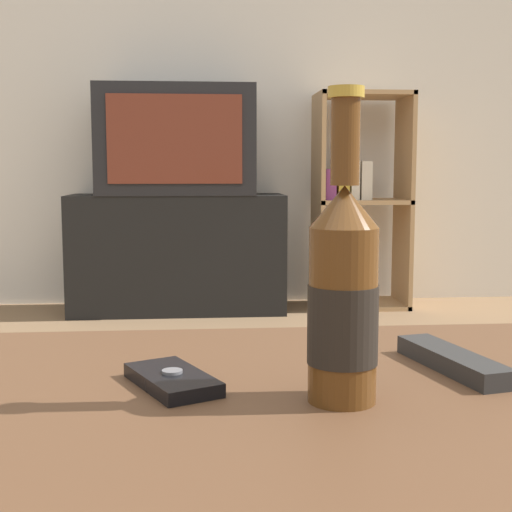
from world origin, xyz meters
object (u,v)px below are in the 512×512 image
Objects in this scene: beer_bottle at (343,294)px; television at (176,141)px; remote_control at (452,361)px; tv_stand at (178,253)px; bookshelf at (357,197)px; cell_phone at (172,380)px.

television is at bearing 94.80° from beer_bottle.
tv_stand is at bearing 85.01° from remote_control.
bookshelf reaches higher than cell_phone.
tv_stand is 2.69m from beer_bottle.
cell_phone is 0.30m from remote_control.
remote_control is (0.36, -2.58, 0.18)m from tv_stand.
beer_bottle reaches higher than remote_control.
bookshelf reaches higher than beer_bottle.
television is 0.70× the size of bookshelf.
television is at bearing -90.00° from tv_stand.
television is 5.39× the size of cell_phone.
television is 2.62m from remote_control.
tv_stand is 2.62m from cell_phone.
tv_stand is 7.51× the size of cell_phone.
tv_stand is 5.68× the size of remote_control.
beer_bottle is (-0.63, -2.71, 0.02)m from bookshelf.
television reaches higher than tv_stand.
cell_phone is (0.07, -2.61, -0.33)m from television.
television reaches higher than cell_phone.
cell_phone is at bearing -106.52° from bookshelf.
remote_control is (0.14, 0.09, -0.09)m from beer_bottle.
tv_stand reaches higher than remote_control.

